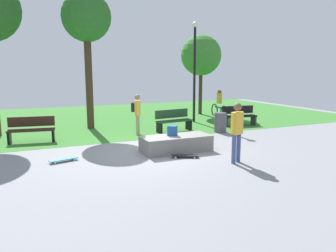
% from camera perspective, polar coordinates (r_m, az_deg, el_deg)
% --- Properties ---
extents(ground_plane, '(28.00, 28.00, 0.00)m').
position_cam_1_polar(ground_plane, '(10.40, -3.27, -4.55)').
color(ground_plane, gray).
extents(grass_lawn, '(26.60, 12.25, 0.01)m').
position_cam_1_polar(grass_lawn, '(17.85, -12.19, 1.37)').
color(grass_lawn, '#387A2D').
rests_on(grass_lawn, ground_plane).
extents(concrete_ledge, '(2.22, 0.94, 0.50)m').
position_cam_1_polar(concrete_ledge, '(10.42, 1.44, -3.08)').
color(concrete_ledge, gray).
rests_on(concrete_ledge, ground_plane).
extents(backpack_on_ledge, '(0.34, 0.34, 0.32)m').
position_cam_1_polar(backpack_on_ledge, '(10.35, 0.77, -0.84)').
color(backpack_on_ledge, '#1E4C8C').
rests_on(backpack_on_ledge, concrete_ledge).
extents(skater_performing_trick, '(0.41, 0.29, 1.69)m').
position_cam_1_polar(skater_performing_trick, '(9.18, 12.01, -0.38)').
color(skater_performing_trick, '#3F5184').
rests_on(skater_performing_trick, ground_plane).
extents(skateboard_by_ledge, '(0.81, 0.51, 0.08)m').
position_cam_1_polar(skateboard_by_ledge, '(9.71, 3.00, -5.21)').
color(skateboard_by_ledge, black).
rests_on(skateboard_by_ledge, ground_plane).
extents(skateboard_spare, '(0.82, 0.38, 0.08)m').
position_cam_1_polar(skateboard_spare, '(9.76, -17.87, -5.61)').
color(skateboard_spare, teal).
rests_on(skateboard_spare, ground_plane).
extents(park_bench_center_lawn, '(1.65, 0.67, 0.91)m').
position_cam_1_polar(park_bench_center_lawn, '(13.75, 0.98, 1.09)').
color(park_bench_center_lawn, '#1E4223').
rests_on(park_bench_center_lawn, ground_plane).
extents(park_bench_near_path, '(1.65, 0.70, 0.91)m').
position_cam_1_polar(park_bench_near_path, '(12.66, -22.87, -0.48)').
color(park_bench_near_path, '#331E14').
rests_on(park_bench_near_path, ground_plane).
extents(park_bench_far_left, '(1.64, 0.66, 0.91)m').
position_cam_1_polar(park_bench_far_left, '(15.46, 12.36, 1.84)').
color(park_bench_far_left, black).
rests_on(park_bench_far_left, ground_plane).
extents(tree_tall_oak, '(2.29, 2.29, 4.52)m').
position_cam_1_polar(tree_tall_oak, '(18.97, 5.83, 12.20)').
color(tree_tall_oak, '#42301E').
rests_on(tree_tall_oak, grass_lawn).
extents(tree_slender_maple, '(2.08, 2.08, 5.82)m').
position_cam_1_polar(tree_slender_maple, '(14.80, -14.14, 17.70)').
color(tree_slender_maple, '#42301E').
rests_on(tree_slender_maple, grass_lawn).
extents(lamp_post, '(0.28, 0.28, 4.83)m').
position_cam_1_polar(lamp_post, '(16.06, 4.70, 10.95)').
color(lamp_post, black).
rests_on(lamp_post, ground_plane).
extents(trash_bin, '(0.50, 0.50, 0.82)m').
position_cam_1_polar(trash_bin, '(13.71, 9.19, 0.64)').
color(trash_bin, '#4C4C51').
rests_on(trash_bin, ground_plane).
extents(pedestrian_with_backpack, '(0.43, 0.42, 1.62)m').
position_cam_1_polar(pedestrian_with_backpack, '(12.98, -5.48, 2.68)').
color(pedestrian_with_backpack, tan).
rests_on(pedestrian_with_backpack, ground_plane).
extents(cyclist_on_bicycle, '(0.23, 1.82, 1.52)m').
position_cam_1_polar(cyclist_on_bicycle, '(17.98, 8.97, 3.56)').
color(cyclist_on_bicycle, black).
rests_on(cyclist_on_bicycle, ground_plane).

